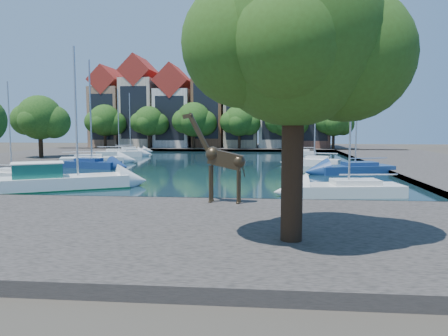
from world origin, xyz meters
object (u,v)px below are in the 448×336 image
(plane_tree, at_px, (298,44))
(giraffe_statue, at_px, (221,159))
(motorsailer, at_px, (58,179))
(sailboat_right_a, at_px, (349,187))
(sailboat_left_a, at_px, (12,173))

(plane_tree, distance_m, giraffe_statue, 9.59)
(motorsailer, height_order, sailboat_right_a, sailboat_right_a)
(giraffe_statue, xyz_separation_m, sailboat_left_a, (-19.09, 11.41, -2.33))
(plane_tree, bearing_deg, sailboat_left_a, 140.04)
(plane_tree, distance_m, sailboat_right_a, 15.40)
(sailboat_left_a, bearing_deg, sailboat_right_a, -12.42)
(plane_tree, relative_size, sailboat_right_a, 0.85)
(plane_tree, xyz_separation_m, giraffe_statue, (-3.52, 7.54, -4.76))
(giraffe_statue, xyz_separation_m, sailboat_right_a, (7.91, 5.47, -2.23))
(motorsailer, distance_m, sailboat_right_a, 20.28)
(motorsailer, bearing_deg, sailboat_left_a, 141.59)
(motorsailer, relative_size, sailboat_left_a, 1.24)
(giraffe_statue, relative_size, motorsailer, 0.48)
(motorsailer, relative_size, sailboat_right_a, 0.82)
(motorsailer, xyz_separation_m, sailboat_left_a, (-6.73, 5.33, -0.28))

